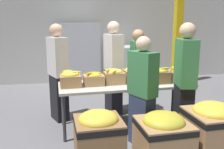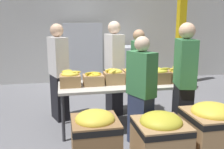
# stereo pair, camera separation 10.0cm
# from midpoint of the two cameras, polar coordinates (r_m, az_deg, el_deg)

# --- Properties ---
(ground_plane) EXTENTS (30.00, 30.00, 0.00)m
(ground_plane) POSITION_cam_midpoint_polar(r_m,az_deg,el_deg) (4.40, 2.39, -11.76)
(ground_plane) COLOR slate
(wall_back) EXTENTS (16.00, 0.08, 4.00)m
(wall_back) POSITION_cam_midpoint_polar(r_m,az_deg,el_deg) (7.56, -4.84, 13.60)
(wall_back) COLOR silver
(wall_back) RESTS_ON ground_plane
(sorting_table) EXTENTS (2.20, 0.79, 0.77)m
(sorting_table) POSITION_cam_midpoint_polar(r_m,az_deg,el_deg) (4.17, 2.47, -2.79)
(sorting_table) COLOR beige
(sorting_table) RESTS_ON ground_plane
(banana_box_0) EXTENTS (0.34, 0.33, 0.26)m
(banana_box_0) POSITION_cam_midpoint_polar(r_m,az_deg,el_deg) (4.00, -10.19, -0.93)
(banana_box_0) COLOR #A37A4C
(banana_box_0) RESTS_ON sorting_table
(banana_box_1) EXTENTS (0.32, 0.27, 0.23)m
(banana_box_1) POSITION_cam_midpoint_polar(r_m,az_deg,el_deg) (4.04, -4.92, -0.99)
(banana_box_1) COLOR tan
(banana_box_1) RESTS_ON sorting_table
(banana_box_2) EXTENTS (0.34, 0.30, 0.27)m
(banana_box_2) POSITION_cam_midpoint_polar(r_m,az_deg,el_deg) (4.10, -0.19, -0.32)
(banana_box_2) COLOR tan
(banana_box_2) RESTS_ON sorting_table
(banana_box_3) EXTENTS (0.32, 0.31, 0.28)m
(banana_box_3) POSITION_cam_midpoint_polar(r_m,az_deg,el_deg) (4.26, 4.22, 0.08)
(banana_box_3) COLOR #A37A4C
(banana_box_3) RESTS_ON sorting_table
(banana_box_4) EXTENTS (0.34, 0.30, 0.27)m
(banana_box_4) POSITION_cam_midpoint_polar(r_m,az_deg,el_deg) (4.25, 10.03, -0.12)
(banana_box_4) COLOR olive
(banana_box_4) RESTS_ON sorting_table
(banana_box_5) EXTENTS (0.35, 0.35, 0.25)m
(banana_box_5) POSITION_cam_midpoint_polar(r_m,az_deg,el_deg) (4.42, 13.94, 0.04)
(banana_box_5) COLOR olive
(banana_box_5) RESTS_ON sorting_table
(volunteer_0) EXTENTS (0.38, 0.52, 1.74)m
(volunteer_0) POSITION_cam_midpoint_polar(r_m,az_deg,el_deg) (4.58, -12.83, 0.26)
(volunteer_0) COLOR black
(volunteer_0) RESTS_ON ground_plane
(volunteer_1) EXTENTS (0.36, 0.47, 1.58)m
(volunteer_1) POSITION_cam_midpoint_polar(r_m,az_deg,el_deg) (3.56, 6.12, -4.17)
(volunteer_1) COLOR #2D3856
(volunteer_1) RESTS_ON ground_plane
(volunteer_2) EXTENTS (0.30, 0.51, 1.79)m
(volunteer_2) POSITION_cam_midpoint_polar(r_m,az_deg,el_deg) (4.78, -0.26, 1.29)
(volunteer_2) COLOR black
(volunteer_2) RESTS_ON ground_plane
(volunteer_3) EXTENTS (0.34, 0.51, 1.76)m
(volunteer_3) POSITION_cam_midpoint_polar(r_m,az_deg,el_deg) (3.87, 15.52, -1.84)
(volunteer_3) COLOR black
(volunteer_3) RESTS_ON ground_plane
(volunteer_4) EXTENTS (0.26, 0.46, 1.64)m
(volunteer_4) POSITION_cam_midpoint_polar(r_m,az_deg,el_deg) (4.81, 5.22, 0.42)
(volunteer_4) COLOR #6B604C
(volunteer_4) RESTS_ON ground_plane
(donation_bin_0) EXTENTS (0.53, 0.53, 0.80)m
(donation_bin_0) POSITION_cam_midpoint_polar(r_m,az_deg,el_deg) (2.95, -4.07, -15.22)
(donation_bin_0) COLOR olive
(donation_bin_0) RESTS_ON ground_plane
(donation_bin_1) EXTENTS (0.60, 0.60, 0.71)m
(donation_bin_1) POSITION_cam_midpoint_polar(r_m,az_deg,el_deg) (3.17, 10.62, -14.30)
(donation_bin_1) COLOR tan
(donation_bin_1) RESTS_ON ground_plane
(donation_bin_2) EXTENTS (0.62, 0.62, 0.79)m
(donation_bin_2) POSITION_cam_midpoint_polar(r_m,az_deg,el_deg) (3.46, 21.23, -11.89)
(donation_bin_2) COLOR tan
(donation_bin_2) RESTS_ON ground_plane
(support_pillar) EXTENTS (0.20, 0.20, 4.00)m
(support_pillar) POSITION_cam_midpoint_polar(r_m,az_deg,el_deg) (7.35, 14.63, 13.32)
(support_pillar) COLOR yellow
(support_pillar) RESTS_ON ground_plane
(pallet_stack_0) EXTENTS (0.94, 0.94, 1.10)m
(pallet_stack_0) POSITION_cam_midpoint_polar(r_m,az_deg,el_deg) (7.09, 1.96, 1.90)
(pallet_stack_0) COLOR olive
(pallet_stack_0) RESTS_ON ground_plane
(pallet_stack_1) EXTENTS (1.04, 1.04, 1.75)m
(pallet_stack_1) POSITION_cam_midpoint_polar(r_m,az_deg,el_deg) (6.76, -7.77, 4.08)
(pallet_stack_1) COLOR olive
(pallet_stack_1) RESTS_ON ground_plane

